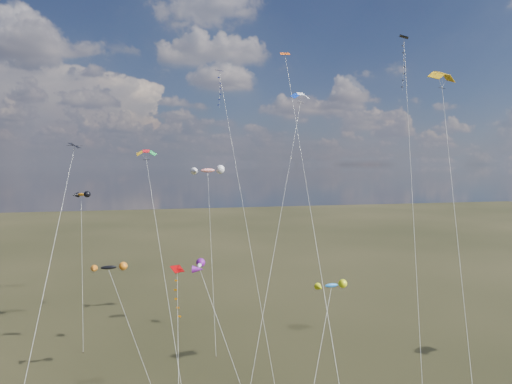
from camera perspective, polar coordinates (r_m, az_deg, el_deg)
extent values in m
cube|color=black|center=(55.44, 18.00, 17.96)|extent=(1.28, 1.31, 0.36)
cylinder|color=silver|center=(43.63, 19.03, -1.86)|extent=(8.87, 18.50, 35.90)
cube|color=#0E0C44|center=(61.69, -4.62, 14.90)|extent=(1.20, 1.19, 0.30)
cylinder|color=silver|center=(51.13, -1.59, -1.92)|extent=(2.12, 19.86, 34.11)
cube|color=black|center=(40.89, -21.74, 5.41)|extent=(0.99, 1.05, 0.42)
cylinder|color=silver|center=(35.47, -25.47, -13.48)|extent=(3.10, 14.48, 23.42)
cube|color=#9D0305|center=(39.84, -9.82, -9.46)|extent=(1.22, 1.18, 0.45)
cylinder|color=silver|center=(38.38, -9.69, -20.17)|extent=(0.51, 7.34, 12.98)
cube|color=#DE500D|center=(48.14, 3.64, 16.86)|extent=(1.10, 1.03, 0.44)
cylinder|color=silver|center=(32.70, 7.46, -5.96)|extent=(4.56, 29.27, 33.02)
cylinder|color=silver|center=(37.39, 24.18, -7.31)|extent=(7.21, 15.23, 30.10)
cylinder|color=silver|center=(44.27, 2.56, -5.26)|extent=(11.97, 20.38, 30.28)
cylinder|color=silver|center=(44.84, -11.39, -9.74)|extent=(2.99, 16.08, 23.33)
ellipsoid|color=black|center=(49.34, -17.93, -8.96)|extent=(3.21, 1.07, 0.87)
cylinder|color=silver|center=(47.66, -15.26, -16.48)|extent=(4.56, 6.54, 11.39)
ellipsoid|color=#C57413|center=(65.24, -21.01, -0.29)|extent=(2.45, 2.21, 0.96)
cylinder|color=silver|center=(61.63, -20.91, -8.88)|extent=(1.08, 9.67, 17.86)
cube|color=#332316|center=(59.53, -20.78, -18.23)|extent=(0.10, 0.10, 0.12)
ellipsoid|color=silver|center=(37.54, -7.10, -9.10)|extent=(1.21, 2.18, 0.75)
cylinder|color=silver|center=(36.40, -2.72, -20.86)|extent=(4.25, 7.70, 13.71)
ellipsoid|color=red|center=(63.37, -6.05, 2.71)|extent=(4.04, 1.68, 1.38)
cylinder|color=silver|center=(58.07, -5.58, -7.80)|extent=(0.95, 12.83, 21.05)
cube|color=#332316|center=(55.05, -5.00, -19.87)|extent=(0.10, 0.10, 0.12)
ellipsoid|color=blue|center=(35.89, 9.40, -11.44)|extent=(2.17, 0.85, 0.74)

